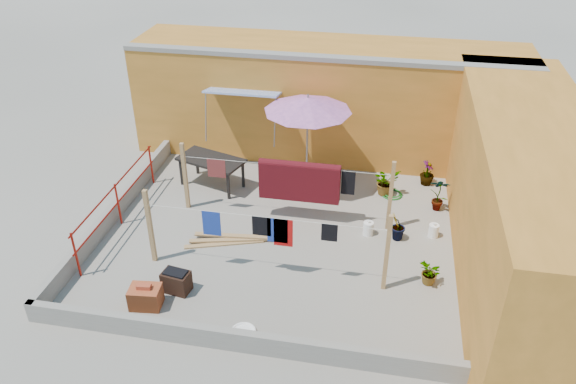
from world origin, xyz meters
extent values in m
plane|color=#9E998E|center=(0.00, 0.00, 0.00)|extent=(80.00, 80.00, 0.00)
cube|color=orange|center=(0.50, 4.70, 1.60)|extent=(11.00, 2.40, 3.20)
cube|color=gray|center=(0.50, 3.65, 3.15)|extent=(11.00, 0.35, 0.12)
cube|color=#2D51B2|center=(-1.60, 3.15, 2.25)|extent=(2.00, 0.79, 0.22)
cylinder|color=gray|center=(-2.55, 2.78, 1.60)|extent=(0.03, 0.30, 1.28)
cylinder|color=gray|center=(-0.65, 2.78, 1.60)|extent=(0.03, 0.30, 1.28)
cube|color=orange|center=(5.20, 0.00, 1.60)|extent=(2.40, 9.00, 3.20)
cube|color=gray|center=(0.00, -3.58, 0.22)|extent=(8.30, 0.16, 0.44)
cube|color=gray|center=(-4.08, 0.00, 0.22)|extent=(0.16, 7.30, 0.44)
cylinder|color=maroon|center=(-3.85, -2.20, 0.55)|extent=(0.05, 0.05, 1.10)
cylinder|color=maroon|center=(-3.85, -0.20, 0.55)|extent=(0.05, 0.05, 1.10)
cylinder|color=maroon|center=(-3.85, 1.80, 0.55)|extent=(0.05, 0.05, 1.10)
cylinder|color=maroon|center=(-3.85, -0.20, 1.05)|extent=(0.04, 4.20, 0.04)
cylinder|color=maroon|center=(-3.85, -0.20, 0.60)|extent=(0.04, 4.20, 0.04)
cube|color=tan|center=(-2.50, -1.40, 0.90)|extent=(0.09, 0.09, 1.80)
cube|color=tan|center=(2.50, -1.40, 0.90)|extent=(0.09, 0.09, 1.80)
cube|color=tan|center=(2.50, 0.80, 0.90)|extent=(0.09, 0.09, 1.80)
cube|color=tan|center=(-2.50, 0.80, 0.90)|extent=(0.09, 0.09, 1.80)
cylinder|color=silver|center=(0.00, -1.40, 1.45)|extent=(5.00, 0.01, 0.01)
cylinder|color=silver|center=(0.00, 0.80, 1.45)|extent=(5.00, 0.01, 0.01)
cube|color=#480C12|center=(0.35, 0.80, 1.03)|extent=(1.93, 0.22, 0.93)
cube|color=black|center=(1.50, 0.80, 1.14)|extent=(0.32, 0.02, 0.61)
cube|color=maroon|center=(-1.68, 0.80, 1.21)|extent=(0.45, 0.02, 0.49)
cube|color=#1B3596|center=(-1.12, -1.40, 1.16)|extent=(0.39, 0.02, 0.58)
cube|color=black|center=(-0.05, -1.40, 1.22)|extent=(0.39, 0.02, 0.45)
cube|color=#B10E0E|center=(0.40, -1.40, 1.12)|extent=(0.39, 0.02, 0.66)
cube|color=#1B3596|center=(0.28, -1.40, 1.16)|extent=(0.43, 0.02, 0.58)
cube|color=black|center=(1.33, -1.40, 1.25)|extent=(0.33, 0.02, 0.41)
cylinder|color=gray|center=(0.29, 2.30, 0.03)|extent=(0.40, 0.40, 0.07)
cylinder|color=gray|center=(0.29, 2.30, 1.27)|extent=(0.05, 0.05, 2.54)
cone|color=pink|center=(0.29, 2.30, 2.40)|extent=(2.77, 2.77, 0.35)
cylinder|color=gray|center=(0.29, 2.30, 2.60)|extent=(0.04, 0.04, 0.11)
cube|color=black|center=(-2.21, 1.95, 0.78)|extent=(1.92, 1.37, 0.07)
cube|color=black|center=(-3.04, 1.86, 0.38)|extent=(0.07, 0.07, 0.76)
cube|color=black|center=(-2.82, 2.52, 0.38)|extent=(0.07, 0.07, 0.76)
cube|color=black|center=(-1.60, 1.39, 0.38)|extent=(0.07, 0.07, 0.76)
cube|color=black|center=(-1.38, 2.05, 0.38)|extent=(0.07, 0.07, 0.76)
cube|color=#B6542A|center=(-2.10, -2.81, 0.22)|extent=(0.65, 0.51, 0.44)
cube|color=#AB4628|center=(-2.10, -2.81, 0.49)|extent=(0.29, 0.16, 0.09)
cube|color=tan|center=(-1.16, -0.57, 0.02)|extent=(1.77, 0.71, 0.04)
cube|color=tan|center=(-1.08, -0.45, 0.06)|extent=(1.80, 0.56, 0.04)
cube|color=tan|center=(-1.00, -0.33, 0.10)|extent=(1.83, 0.31, 0.04)
cube|color=black|center=(-1.66, -2.27, 0.23)|extent=(0.60, 0.45, 0.46)
cube|color=black|center=(-1.66, -2.27, 0.47)|extent=(0.49, 0.34, 0.04)
cylinder|color=white|center=(-0.01, -3.20, 0.03)|extent=(0.46, 0.46, 0.06)
torus|color=white|center=(-0.01, -3.20, 0.06)|extent=(0.49, 0.49, 0.05)
cylinder|color=white|center=(3.57, 0.65, 0.16)|extent=(0.24, 0.24, 0.32)
cylinder|color=white|center=(3.57, 0.65, 0.35)|extent=(0.06, 0.06, 0.05)
cylinder|color=white|center=(2.06, 0.45, 0.17)|extent=(0.24, 0.24, 0.33)
cylinder|color=white|center=(2.06, 0.45, 0.36)|extent=(0.07, 0.07, 0.06)
torus|color=#17681D|center=(2.57, 2.35, 0.02)|extent=(0.55, 0.55, 0.04)
torus|color=#17681D|center=(2.57, 2.35, 0.06)|extent=(0.47, 0.47, 0.04)
imported|color=#195719|center=(2.38, 2.39, 0.37)|extent=(0.88, 0.86, 0.74)
imported|color=#195719|center=(3.45, 3.10, 0.34)|extent=(0.43, 0.43, 0.68)
imported|color=#195719|center=(3.70, 1.86, 0.46)|extent=(0.51, 0.38, 0.91)
imported|color=#195719|center=(2.72, 0.36, 0.37)|extent=(0.46, 0.50, 0.73)
imported|color=#195719|center=(3.43, -1.09, 0.28)|extent=(0.52, 0.57, 0.55)
camera|label=1|loc=(2.22, -10.50, 7.73)|focal=35.00mm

